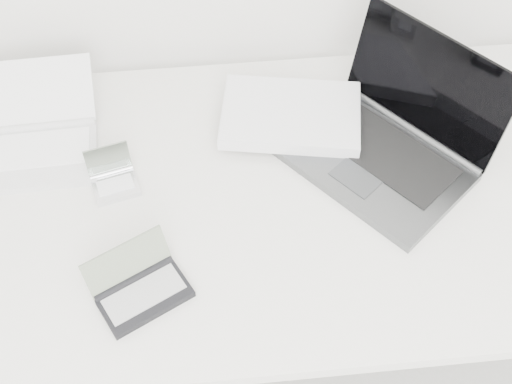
{
  "coord_description": "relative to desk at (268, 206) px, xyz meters",
  "views": [
    {
      "loc": [
        -0.12,
        0.66,
        1.92
      ],
      "look_at": [
        -0.03,
        1.51,
        0.79
      ],
      "focal_mm": 50.0,
      "sensor_mm": 36.0,
      "label": 1
    }
  ],
  "objects": [
    {
      "name": "netbook_open_white",
      "position": [
        -0.48,
        0.18,
        0.07
      ],
      "size": [
        0.26,
        0.31,
        0.1
      ],
      "rotation": [
        0.0,
        0.0,
        0.04
      ],
      "color": "silver",
      "rests_on": "desk"
    },
    {
      "name": "laptop_large",
      "position": [
        0.19,
        0.12,
        0.09
      ],
      "size": [
        0.59,
        0.49,
        0.25
      ],
      "rotation": [
        0.0,
        0.0,
        -0.87
      ],
      "color": "#585A5D",
      "rests_on": "desk"
    },
    {
      "name": "desk",
      "position": [
        0.0,
        0.0,
        0.0
      ],
      "size": [
        1.6,
        0.8,
        0.73
      ],
      "color": "white",
      "rests_on": "ground"
    },
    {
      "name": "pda_silver",
      "position": [
        -0.32,
        0.06,
        0.06
      ],
      "size": [
        0.11,
        0.11,
        0.08
      ],
      "rotation": [
        0.0,
        0.0,
        0.25
      ],
      "color": "silver",
      "rests_on": "desk"
    },
    {
      "name": "palmtop_charcoal",
      "position": [
        -0.27,
        -0.21,
        0.06
      ],
      "size": [
        0.21,
        0.19,
        0.09
      ],
      "rotation": [
        0.0,
        0.0,
        0.48
      ],
      "color": "black",
      "rests_on": "desk"
    }
  ]
}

